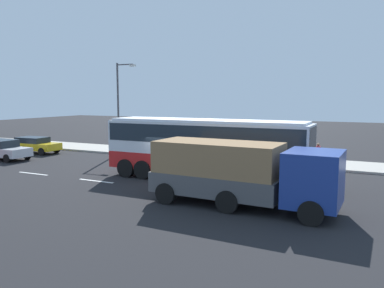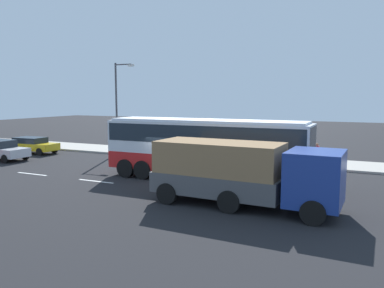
% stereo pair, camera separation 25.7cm
% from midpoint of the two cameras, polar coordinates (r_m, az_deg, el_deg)
% --- Properties ---
extents(ground_plane, '(120.00, 120.00, 0.00)m').
position_cam_midpoint_polar(ground_plane, '(22.20, -3.65, -5.38)').
color(ground_plane, black).
extents(sidewalk_curb, '(80.00, 4.00, 0.15)m').
position_cam_midpoint_polar(sidewalk_curb, '(30.05, 4.32, -1.97)').
color(sidewalk_curb, '#A8A399').
rests_on(sidewalk_curb, ground_plane).
extents(lane_centreline, '(23.80, 0.16, 0.01)m').
position_cam_midpoint_polar(lane_centreline, '(25.89, -23.02, -4.13)').
color(lane_centreline, white).
rests_on(lane_centreline, ground_plane).
extents(coach_bus, '(11.75, 2.73, 3.51)m').
position_cam_midpoint_polar(coach_bus, '(21.62, 1.66, 0.14)').
color(coach_bus, red).
rests_on(coach_bus, ground_plane).
extents(cargo_truck, '(8.19, 2.95, 2.79)m').
position_cam_midpoint_polar(cargo_truck, '(16.74, 7.07, -4.06)').
color(cargo_truck, navy).
rests_on(cargo_truck, ground_plane).
extents(car_yellow_taxi, '(4.59, 2.00, 1.37)m').
position_cam_midpoint_polar(car_yellow_taxi, '(35.25, -23.01, -0.09)').
color(car_yellow_taxi, gold).
rests_on(car_yellow_taxi, ground_plane).
extents(car_silver_hatch, '(4.56, 2.12, 1.51)m').
position_cam_midpoint_polar(car_silver_hatch, '(32.59, -26.93, -0.73)').
color(car_silver_hatch, silver).
rests_on(car_silver_hatch, ground_plane).
extents(pedestrian_near_curb, '(0.32, 0.32, 1.55)m').
position_cam_midpoint_polar(pedestrian_near_curb, '(27.05, 17.86, -1.24)').
color(pedestrian_near_curb, brown).
rests_on(pedestrian_near_curb, sidewalk_curb).
extents(street_lamp, '(1.85, 0.24, 7.41)m').
position_cam_midpoint_polar(street_lamp, '(32.57, -11.19, 6.24)').
color(street_lamp, '#47474C').
rests_on(street_lamp, sidewalk_curb).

